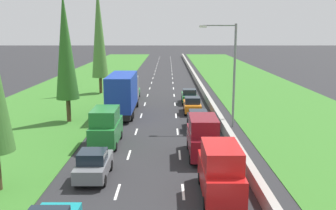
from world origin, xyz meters
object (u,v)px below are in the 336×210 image
object	(u,v)px
grey_hatchback_left_lane	(94,164)
green_hatchback_left_lane	(133,92)
poplar_tree_third	(99,31)
street_light_mast	(231,68)
poplar_tree_second	(66,47)
red_van_right_lane	(221,171)
green_van_left_lane	(107,127)
black_hatchback_right_lane	(198,120)
maroon_van_right_lane	(203,137)
green_hatchback_right_lane	(190,96)
blue_box_truck_left_lane	(124,93)
orange_hatchback_right_lane	(193,105)

from	to	relation	value
grey_hatchback_left_lane	green_hatchback_left_lane	size ratio (longest dim) A/B	1.00
grey_hatchback_left_lane	poplar_tree_third	xyz separation A→B (m)	(-4.87, 29.90, 7.44)
grey_hatchback_left_lane	street_light_mast	distance (m)	15.87
green_hatchback_left_lane	poplar_tree_second	size ratio (longest dim) A/B	0.33
red_van_right_lane	grey_hatchback_left_lane	bearing A→B (deg)	160.67
green_van_left_lane	black_hatchback_right_lane	bearing A→B (deg)	31.65
poplar_tree_second	street_light_mast	distance (m)	14.92
grey_hatchback_left_lane	green_hatchback_left_lane	world-z (taller)	same
black_hatchback_right_lane	poplar_tree_second	bearing A→B (deg)	166.90
poplar_tree_second	black_hatchback_right_lane	bearing A→B (deg)	-13.10
maroon_van_right_lane	green_hatchback_right_lane	xyz separation A→B (m)	(0.14, 18.99, -0.56)
red_van_right_lane	grey_hatchback_left_lane	world-z (taller)	red_van_right_lane
grey_hatchback_left_lane	blue_box_truck_left_lane	size ratio (longest dim) A/B	0.41
blue_box_truck_left_lane	green_hatchback_right_lane	world-z (taller)	blue_box_truck_left_lane
street_light_mast	red_van_right_lane	bearing A→B (deg)	-100.87
green_van_left_lane	poplar_tree_third	size ratio (longest dim) A/B	0.34
poplar_tree_second	orange_hatchback_right_lane	bearing A→B (deg)	17.69
grey_hatchback_left_lane	black_hatchback_right_lane	distance (m)	12.89
blue_box_truck_left_lane	poplar_tree_third	world-z (taller)	poplar_tree_third
red_van_right_lane	poplar_tree_second	world-z (taller)	poplar_tree_second
maroon_van_right_lane	orange_hatchback_right_lane	xyz separation A→B (m)	(0.15, 13.68, -0.56)
black_hatchback_right_lane	maroon_van_right_lane	bearing A→B (deg)	-91.86
black_hatchback_right_lane	poplar_tree_second	distance (m)	13.65
red_van_right_lane	green_van_left_lane	bearing A→B (deg)	129.31
green_van_left_lane	green_hatchback_left_lane	size ratio (longest dim) A/B	1.26
orange_hatchback_right_lane	maroon_van_right_lane	bearing A→B (deg)	-90.64
green_van_left_lane	blue_box_truck_left_lane	distance (m)	10.53
orange_hatchback_right_lane	poplar_tree_third	distance (m)	18.63
black_hatchback_right_lane	street_light_mast	distance (m)	5.29
grey_hatchback_left_lane	black_hatchback_right_lane	xyz separation A→B (m)	(6.87, 10.91, 0.00)
maroon_van_right_lane	black_hatchback_right_lane	world-z (taller)	maroon_van_right_lane
green_van_left_lane	green_hatchback_right_lane	world-z (taller)	green_van_left_lane
maroon_van_right_lane	street_light_mast	xyz separation A→B (m)	(3.06, 8.01, 3.83)
maroon_van_right_lane	black_hatchback_right_lane	xyz separation A→B (m)	(0.23, 7.15, -0.56)
black_hatchback_right_lane	green_hatchback_left_lane	world-z (taller)	same
red_van_right_lane	black_hatchback_right_lane	world-z (taller)	red_van_right_lane
maroon_van_right_lane	green_hatchback_left_lane	bearing A→B (deg)	107.30
blue_box_truck_left_lane	green_hatchback_right_lane	xyz separation A→B (m)	(7.03, 5.78, -1.35)
street_light_mast	blue_box_truck_left_lane	bearing A→B (deg)	152.39
blue_box_truck_left_lane	street_light_mast	distance (m)	11.63
black_hatchback_right_lane	blue_box_truck_left_lane	bearing A→B (deg)	139.63
green_hatchback_right_lane	green_hatchback_left_lane	distance (m)	7.56
green_hatchback_left_lane	street_light_mast	bearing A→B (deg)	-54.62
poplar_tree_third	grey_hatchback_left_lane	bearing A→B (deg)	-80.74
poplar_tree_third	poplar_tree_second	bearing A→B (deg)	-90.44
orange_hatchback_right_lane	green_hatchback_left_lane	world-z (taller)	same
red_van_right_lane	blue_box_truck_left_lane	xyz separation A→B (m)	(-7.22, 19.41, 0.78)
street_light_mast	orange_hatchback_right_lane	bearing A→B (deg)	117.11
poplar_tree_third	blue_box_truck_left_lane	bearing A→B (deg)	-70.34
maroon_van_right_lane	grey_hatchback_left_lane	size ratio (longest dim) A/B	1.26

